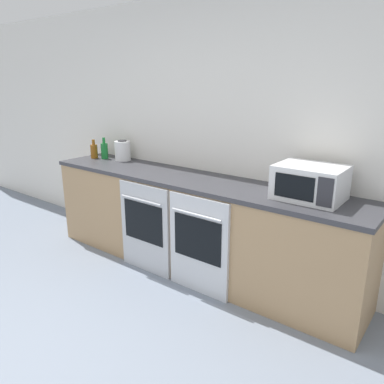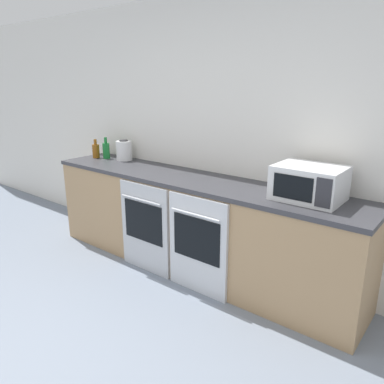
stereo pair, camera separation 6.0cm
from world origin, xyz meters
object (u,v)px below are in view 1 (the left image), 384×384
oven_left (145,228)px  microwave (310,182)px  kettle (123,151)px  bottle_amber (94,151)px  bottle_green (104,150)px  oven_right (198,245)px

oven_left → microwave: 1.61m
microwave → kettle: microwave is taller
bottle_amber → bottle_green: bearing=23.9°
microwave → bottle_green: 2.48m
oven_left → bottle_amber: size_ratio=4.02×
oven_right → kettle: kettle is taller
bottle_green → bottle_amber: bearing=-156.1°
kettle → microwave: bearing=-3.2°
oven_left → bottle_green: bearing=157.9°
microwave → bottle_amber: bearing=179.9°
oven_left → microwave: (1.44, 0.36, 0.62)m
oven_right → microwave: 1.07m
oven_left → kettle: (-0.79, 0.48, 0.60)m
oven_left → microwave: microwave is taller
oven_right → bottle_green: bottle_green is taller
bottle_amber → kettle: 0.38m
oven_right → microwave: bearing=24.3°
oven_right → kettle: size_ratio=3.83×
oven_right → kettle: (-1.44, 0.48, 0.60)m
bottle_green → oven_left: bearing=-22.1°
oven_left → kettle: kettle is taller
oven_left → bottle_amber: (-1.15, 0.36, 0.57)m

